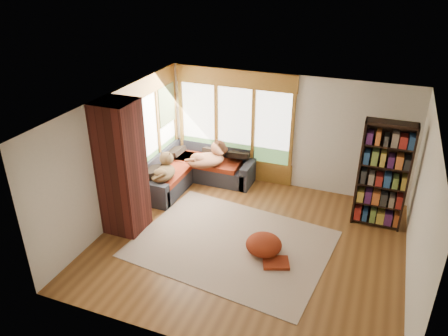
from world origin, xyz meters
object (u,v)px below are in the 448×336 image
Objects in this scene: dog_brindle at (164,167)px; bookshelf at (383,176)px; pouf at (264,244)px; area_rug at (232,244)px; dog_tan at (209,154)px; sectional_sofa at (192,173)px; brick_chimney at (122,168)px.

bookshelf is at bearing -92.55° from dog_brindle.
dog_brindle reaches higher than pouf.
dog_tan is at bearing 123.15° from area_rug.
sectional_sofa is at bearing 153.31° from dog_tan.
bookshelf is at bearing 22.60° from brick_chimney.
pouf is 0.76× the size of dog_brindle.
sectional_sofa reaches higher than pouf.
sectional_sofa reaches higher than area_rug.
area_rug is at bearing -102.36° from dog_tan.
pouf is 2.88m from dog_brindle.
area_rug is 1.61× the size of bookshelf.
sectional_sofa is at bearing 132.22° from area_rug.
dog_brindle is (0.14, 1.30, -0.55)m from brick_chimney.
dog_tan reaches higher than pouf.
sectional_sofa is 0.63× the size of area_rug.
brick_chimney is at bearing -174.16° from area_rug.
dog_tan is 1.17× the size of dog_brindle.
brick_chimney is 2.58× the size of dog_tan.
area_rug is at bearing -145.45° from bookshelf.
bookshelf is 2.14× the size of dog_tan.
area_rug is at bearing 176.63° from pouf.
brick_chimney is at bearing -100.31° from sectional_sofa.
bookshelf is 2.65m from pouf.
area_rug is 2.47m from dog_tan.
dog_tan is (-1.28, 1.96, 0.78)m from area_rug.
dog_brindle is (-0.68, -0.88, -0.04)m from dog_tan.
dog_tan is at bearing 69.20° from brick_chimney.
bookshelf is 3.31× the size of pouf.
sectional_sofa is 4.17m from bookshelf.
area_rug is 0.65m from pouf.
dog_tan is (-3.71, 0.29, -0.29)m from bookshelf.
pouf is (2.73, 0.18, -1.11)m from brick_chimney.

